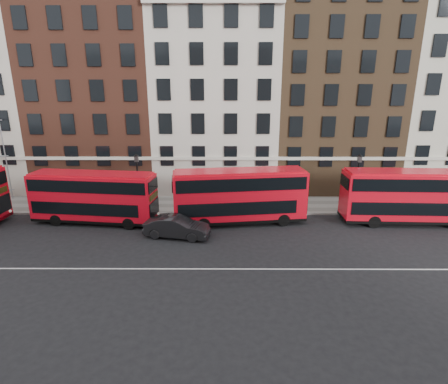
{
  "coord_description": "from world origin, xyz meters",
  "views": [
    {
      "loc": [
        1.1,
        -21.73,
        10.93
      ],
      "look_at": [
        0.98,
        5.0,
        3.0
      ],
      "focal_mm": 28.0,
      "sensor_mm": 36.0,
      "label": 1
    }
  ],
  "objects_px": {
    "bus_c": "(239,195)",
    "bus_d": "(409,196)",
    "car_front": "(177,227)",
    "bus_b": "(93,196)"
  },
  "relations": [
    {
      "from": "bus_b",
      "to": "bus_c",
      "type": "bearing_deg",
      "value": 6.85
    },
    {
      "from": "bus_c",
      "to": "bus_d",
      "type": "height_order",
      "value": "bus_c"
    },
    {
      "from": "bus_c",
      "to": "bus_d",
      "type": "relative_size",
      "value": 1.03
    },
    {
      "from": "bus_c",
      "to": "car_front",
      "type": "xyz_separation_m",
      "value": [
        -4.84,
        -2.94,
        -1.64
      ]
    },
    {
      "from": "bus_b",
      "to": "bus_c",
      "type": "distance_m",
      "value": 12.13
    },
    {
      "from": "bus_b",
      "to": "bus_d",
      "type": "distance_m",
      "value": 26.19
    },
    {
      "from": "bus_c",
      "to": "car_front",
      "type": "relative_size",
      "value": 2.25
    },
    {
      "from": "bus_d",
      "to": "car_front",
      "type": "bearing_deg",
      "value": -169.11
    },
    {
      "from": "bus_d",
      "to": "car_front",
      "type": "relative_size",
      "value": 2.19
    },
    {
      "from": "car_front",
      "to": "bus_c",
      "type": "bearing_deg",
      "value": -47.89
    }
  ]
}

